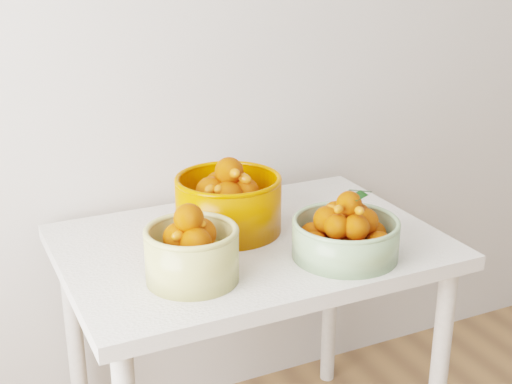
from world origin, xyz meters
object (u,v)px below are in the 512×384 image
(bowl_orange, at_px, (228,202))
(table, at_px, (251,272))
(bowl_green, at_px, (346,234))
(bowl_cream, at_px, (192,252))

(bowl_orange, bearing_deg, table, -72.01)
(bowl_green, bearing_deg, bowl_cream, 173.55)
(bowl_green, xyz_separation_m, bowl_orange, (-0.20, 0.28, 0.02))
(bowl_cream, xyz_separation_m, bowl_orange, (0.20, 0.24, 0.01))
(table, xyz_separation_m, bowl_green, (0.17, -0.19, 0.16))
(bowl_cream, distance_m, bowl_green, 0.40)
(table, distance_m, bowl_cream, 0.32)
(table, xyz_separation_m, bowl_orange, (-0.03, 0.09, 0.18))
(bowl_cream, relative_size, bowl_green, 0.74)
(bowl_cream, distance_m, bowl_orange, 0.31)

